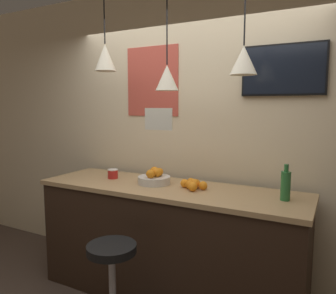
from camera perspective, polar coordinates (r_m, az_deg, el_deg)
back_wall at (r=3.23m, az=3.85°, el=2.43°), size 8.00×0.06×2.90m
service_counter at (r=3.06m, az=0.00°, el=-16.12°), size 2.39×0.71×1.01m
bar_stool at (r=2.60m, az=-9.68°, el=-21.88°), size 0.46×0.46×0.73m
fruit_bowl at (r=2.99m, az=-2.39°, el=-5.42°), size 0.29×0.29×0.15m
orange_pile at (r=2.82m, az=4.39°, el=-6.48°), size 0.25×0.24×0.08m
juice_bottle at (r=2.61m, az=19.80°, el=-6.27°), size 0.07×0.07×0.27m
spread_jar at (r=3.24m, az=-9.59°, el=-4.62°), size 0.10×0.10×0.09m
pendant_lamp_left at (r=3.18m, az=-10.88°, el=15.08°), size 0.20×0.20×0.76m
pendant_lamp_middle at (r=2.80m, az=-0.18°, el=12.07°), size 0.19×0.19×0.96m
pendant_lamp_right at (r=2.57m, az=13.04°, el=14.59°), size 0.20×0.20×0.86m
mounted_tv at (r=2.94m, az=19.41°, el=12.55°), size 0.68×0.04×0.42m
hanging_menu_board at (r=2.54m, az=-1.69°, el=4.89°), size 0.24×0.01×0.17m
wall_poster at (r=3.39m, az=-2.78°, el=11.33°), size 0.59×0.01×0.70m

